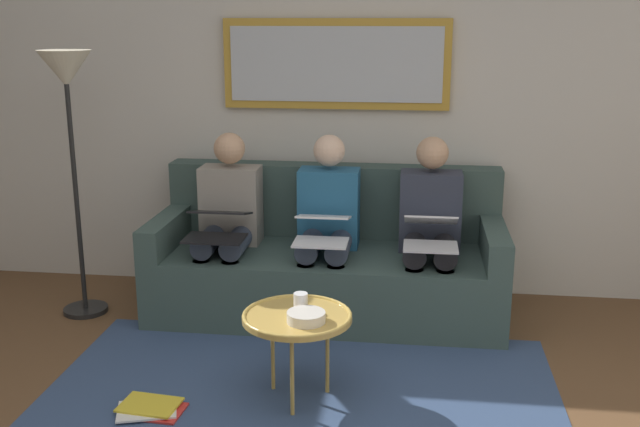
{
  "coord_description": "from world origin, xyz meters",
  "views": [
    {
      "loc": [
        -0.53,
        2.44,
        1.85
      ],
      "look_at": [
        0.0,
        -1.7,
        0.75
      ],
      "focal_mm": 41.96,
      "sensor_mm": 36.0,
      "label": 1
    }
  ],
  "objects_px": {
    "cup": "(302,302)",
    "laptop_white": "(322,228)",
    "person_middle": "(327,221)",
    "standing_lamp": "(68,99)",
    "laptop_black": "(218,224)",
    "person_right": "(228,218)",
    "couch": "(328,263)",
    "bowl": "(306,317)",
    "coffee_table": "(297,318)",
    "laptop_silver": "(431,232)",
    "magazine_stack": "(150,408)",
    "framed_mirror": "(336,64)",
    "person_left": "(430,225)"
  },
  "relations": [
    {
      "from": "cup",
      "to": "laptop_white",
      "type": "height_order",
      "value": "laptop_white"
    },
    {
      "from": "person_middle",
      "to": "standing_lamp",
      "type": "bearing_deg",
      "value": 7.31
    },
    {
      "from": "cup",
      "to": "laptop_black",
      "type": "relative_size",
      "value": 0.24
    },
    {
      "from": "person_right",
      "to": "cup",
      "type": "bearing_deg",
      "value": 120.61
    },
    {
      "from": "couch",
      "to": "bowl",
      "type": "distance_m",
      "value": 1.31
    },
    {
      "from": "couch",
      "to": "laptop_black",
      "type": "distance_m",
      "value": 0.78
    },
    {
      "from": "person_right",
      "to": "laptop_black",
      "type": "height_order",
      "value": "person_right"
    },
    {
      "from": "coffee_table",
      "to": "laptop_silver",
      "type": "height_order",
      "value": "laptop_silver"
    },
    {
      "from": "coffee_table",
      "to": "laptop_white",
      "type": "height_order",
      "value": "laptop_white"
    },
    {
      "from": "magazine_stack",
      "to": "person_middle",
      "type": "bearing_deg",
      "value": -116.87
    },
    {
      "from": "couch",
      "to": "cup",
      "type": "xyz_separation_m",
      "value": [
        -0.0,
        1.16,
        0.18
      ]
    },
    {
      "from": "laptop_silver",
      "to": "couch",
      "type": "bearing_deg",
      "value": -24.81
    },
    {
      "from": "cup",
      "to": "framed_mirror",
      "type": "bearing_deg",
      "value": -89.83
    },
    {
      "from": "laptop_silver",
      "to": "person_middle",
      "type": "bearing_deg",
      "value": -19.54
    },
    {
      "from": "coffee_table",
      "to": "standing_lamp",
      "type": "bearing_deg",
      "value": -31.65
    },
    {
      "from": "laptop_white",
      "to": "standing_lamp",
      "type": "bearing_deg",
      "value": -1.61
    },
    {
      "from": "magazine_stack",
      "to": "coffee_table",
      "type": "bearing_deg",
      "value": -162.05
    },
    {
      "from": "person_right",
      "to": "standing_lamp",
      "type": "relative_size",
      "value": 0.69
    },
    {
      "from": "bowl",
      "to": "standing_lamp",
      "type": "height_order",
      "value": "standing_lamp"
    },
    {
      "from": "cup",
      "to": "person_left",
      "type": "height_order",
      "value": "person_left"
    },
    {
      "from": "standing_lamp",
      "to": "bowl",
      "type": "bearing_deg",
      "value": 147.24
    },
    {
      "from": "person_left",
      "to": "magazine_stack",
      "type": "xyz_separation_m",
      "value": [
        1.33,
        1.37,
        -0.59
      ]
    },
    {
      "from": "bowl",
      "to": "standing_lamp",
      "type": "bearing_deg",
      "value": -32.76
    },
    {
      "from": "framed_mirror",
      "to": "person_right",
      "type": "bearing_deg",
      "value": 35.53
    },
    {
      "from": "couch",
      "to": "person_left",
      "type": "bearing_deg",
      "value": 173.87
    },
    {
      "from": "cup",
      "to": "bowl",
      "type": "height_order",
      "value": "cup"
    },
    {
      "from": "person_left",
      "to": "cup",
      "type": "bearing_deg",
      "value": 59.76
    },
    {
      "from": "framed_mirror",
      "to": "person_left",
      "type": "height_order",
      "value": "framed_mirror"
    },
    {
      "from": "bowl",
      "to": "person_middle",
      "type": "xyz_separation_m",
      "value": [
        0.05,
        -1.23,
        0.13
      ]
    },
    {
      "from": "couch",
      "to": "standing_lamp",
      "type": "distance_m",
      "value": 1.9
    },
    {
      "from": "framed_mirror",
      "to": "bowl",
      "type": "xyz_separation_m",
      "value": [
        -0.05,
        1.68,
        -1.08
      ]
    },
    {
      "from": "laptop_white",
      "to": "magazine_stack",
      "type": "bearing_deg",
      "value": 58.38
    },
    {
      "from": "laptop_white",
      "to": "person_right",
      "type": "distance_m",
      "value": 0.68
    },
    {
      "from": "laptop_black",
      "to": "magazine_stack",
      "type": "height_order",
      "value": "laptop_black"
    },
    {
      "from": "person_left",
      "to": "person_middle",
      "type": "relative_size",
      "value": 1.0
    },
    {
      "from": "couch",
      "to": "person_right",
      "type": "relative_size",
      "value": 1.93
    },
    {
      "from": "cup",
      "to": "person_left",
      "type": "xyz_separation_m",
      "value": [
        -0.64,
        -1.09,
        0.11
      ]
    },
    {
      "from": "cup",
      "to": "bowl",
      "type": "relative_size",
      "value": 0.49
    },
    {
      "from": "framed_mirror",
      "to": "couch",
      "type": "bearing_deg",
      "value": 90.0
    },
    {
      "from": "coffee_table",
      "to": "laptop_black",
      "type": "xyz_separation_m",
      "value": [
        0.63,
        -0.91,
        0.2
      ]
    },
    {
      "from": "framed_mirror",
      "to": "cup",
      "type": "bearing_deg",
      "value": 90.17
    },
    {
      "from": "person_middle",
      "to": "laptop_white",
      "type": "bearing_deg",
      "value": 90.0
    },
    {
      "from": "person_right",
      "to": "standing_lamp",
      "type": "height_order",
      "value": "standing_lamp"
    },
    {
      "from": "cup",
      "to": "standing_lamp",
      "type": "bearing_deg",
      "value": -29.81
    },
    {
      "from": "coffee_table",
      "to": "standing_lamp",
      "type": "height_order",
      "value": "standing_lamp"
    },
    {
      "from": "magazine_stack",
      "to": "laptop_white",
      "type": "bearing_deg",
      "value": -121.62
    },
    {
      "from": "bowl",
      "to": "magazine_stack",
      "type": "relative_size",
      "value": 0.54
    },
    {
      "from": "framed_mirror",
      "to": "person_middle",
      "type": "distance_m",
      "value": 1.05
    },
    {
      "from": "person_left",
      "to": "laptop_silver",
      "type": "relative_size",
      "value": 2.89
    },
    {
      "from": "bowl",
      "to": "standing_lamp",
      "type": "xyz_separation_m",
      "value": [
        1.6,
        -1.03,
        0.9
      ]
    }
  ]
}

